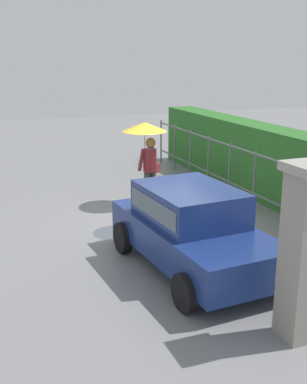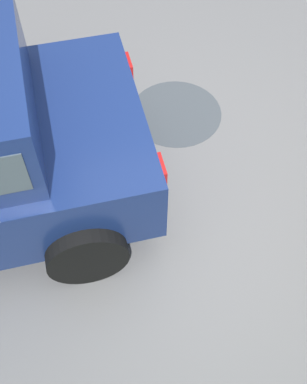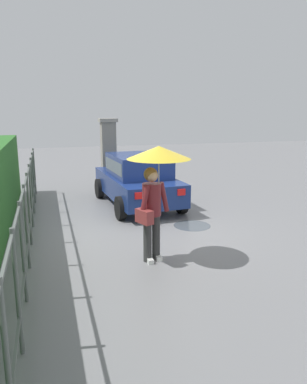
{
  "view_description": "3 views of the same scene",
  "coord_description": "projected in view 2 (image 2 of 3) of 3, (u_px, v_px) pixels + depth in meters",
  "views": [
    {
      "loc": [
        9.68,
        -3.87,
        3.71
      ],
      "look_at": [
        0.23,
        -0.18,
        0.84
      ],
      "focal_mm": 45.43,
      "sensor_mm": 36.0,
      "label": 1
    },
    {
      "loc": [
        0.95,
        2.15,
        3.45
      ],
      "look_at": [
        0.63,
        0.27,
        0.7
      ],
      "focal_mm": 45.74,
      "sensor_mm": 36.0,
      "label": 2
    },
    {
      "loc": [
        -7.62,
        2.15,
        2.72
      ],
      "look_at": [
        0.49,
        -0.23,
        0.81
      ],
      "focal_mm": 34.37,
      "sensor_mm": 36.0,
      "label": 3
    }
  ],
  "objects": [
    {
      "name": "ground_plane",
      "position": [
        221.0,
        203.0,
        4.14
      ],
      "size": [
        40.0,
        40.0,
        0.0
      ],
      "primitive_type": "plane",
      "color": "slate"
    },
    {
      "name": "puddle_near",
      "position": [
        176.0,
        113.0,
        4.73
      ],
      "size": [
        0.88,
        0.88,
        0.0
      ],
      "primitive_type": "cylinder",
      "color": "#4C545B",
      "rests_on": "ground"
    }
  ]
}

